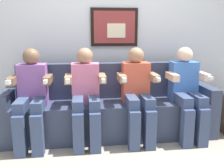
{
  "coord_description": "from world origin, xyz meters",
  "views": [
    {
      "loc": [
        -0.33,
        -2.62,
        1.3
      ],
      "look_at": [
        0.0,
        0.15,
        0.7
      ],
      "focal_mm": 39.5,
      "sensor_mm": 36.0,
      "label": 1
    }
  ],
  "objects_px": {
    "person_leftmost": "(31,94)",
    "person_left_center": "(86,92)",
    "person_right_center": "(137,91)",
    "person_rightmost": "(187,90)",
    "couch": "(110,111)"
  },
  "relations": [
    {
      "from": "person_leftmost",
      "to": "person_left_center",
      "type": "bearing_deg",
      "value": 0.0
    },
    {
      "from": "person_right_center",
      "to": "person_rightmost",
      "type": "xyz_separation_m",
      "value": [
        0.61,
        0.0,
        -0.0
      ]
    },
    {
      "from": "person_rightmost",
      "to": "couch",
      "type": "bearing_deg",
      "value": 169.55
    },
    {
      "from": "person_right_center",
      "to": "person_left_center",
      "type": "bearing_deg",
      "value": 180.0
    },
    {
      "from": "person_right_center",
      "to": "person_rightmost",
      "type": "bearing_deg",
      "value": 0.04
    },
    {
      "from": "person_leftmost",
      "to": "person_left_center",
      "type": "xyz_separation_m",
      "value": [
        0.61,
        0.0,
        0.0
      ]
    },
    {
      "from": "person_leftmost",
      "to": "person_left_center",
      "type": "distance_m",
      "value": 0.61
    },
    {
      "from": "person_right_center",
      "to": "person_rightmost",
      "type": "relative_size",
      "value": 1.0
    },
    {
      "from": "person_right_center",
      "to": "person_rightmost",
      "type": "height_order",
      "value": "same"
    },
    {
      "from": "person_leftmost",
      "to": "person_right_center",
      "type": "bearing_deg",
      "value": 0.0
    },
    {
      "from": "couch",
      "to": "person_right_center",
      "type": "xyz_separation_m",
      "value": [
        0.3,
        -0.17,
        0.29
      ]
    },
    {
      "from": "couch",
      "to": "person_left_center",
      "type": "distance_m",
      "value": 0.46
    },
    {
      "from": "person_leftmost",
      "to": "person_rightmost",
      "type": "relative_size",
      "value": 1.0
    },
    {
      "from": "person_left_center",
      "to": "person_rightmost",
      "type": "bearing_deg",
      "value": 0.02
    },
    {
      "from": "person_left_center",
      "to": "person_rightmost",
      "type": "xyz_separation_m",
      "value": [
        1.22,
        0.0,
        -0.0
      ]
    }
  ]
}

